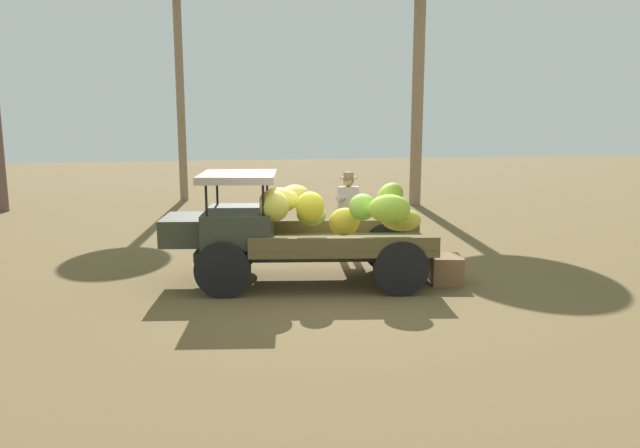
# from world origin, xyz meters

# --- Properties ---
(ground_plane) EXTENTS (60.00, 60.00, 0.00)m
(ground_plane) POSITION_xyz_m (0.00, 0.00, 0.00)
(ground_plane) COLOR brown
(truck) EXTENTS (4.61, 2.29, 1.88)m
(truck) POSITION_xyz_m (0.30, -0.36, 0.97)
(truck) COLOR #32362B
(truck) RESTS_ON ground
(farmer) EXTENTS (0.52, 0.48, 1.73)m
(farmer) POSITION_xyz_m (-1.09, -1.96, 0.98)
(farmer) COLOR olive
(farmer) RESTS_ON ground
(wooden_crate) EXTENTS (0.62, 0.67, 0.47)m
(wooden_crate) POSITION_xyz_m (-2.31, 0.11, 0.23)
(wooden_crate) COLOR brown
(wooden_crate) RESTS_ON ground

